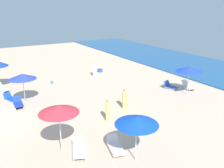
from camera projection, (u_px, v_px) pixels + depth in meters
ocean at (219, 72)px, 27.18m from camera, size 60.00×10.36×0.12m
umbrella_0 at (137, 120)px, 11.09m from camera, size 2.09×2.09×2.37m
lounge_chair_0_0 at (115, 147)px, 12.41m from camera, size 1.54×0.96×0.71m
lounge_chair_1_0 at (2, 89)px, 20.93m from camera, size 1.58×1.16×0.71m
umbrella_2 at (22, 76)px, 18.00m from camera, size 2.07×2.07×2.35m
lounge_chair_2_0 at (11, 99)px, 18.76m from camera, size 1.60×1.14×0.64m
lounge_chair_2_1 at (18, 104)px, 17.80m from camera, size 1.36×0.69×0.66m
umbrella_4 at (189, 69)px, 19.75m from camera, size 2.23×2.23×2.42m
lounge_chair_4_0 at (188, 86)px, 21.59m from camera, size 1.50×0.96×0.72m
lounge_chair_4_1 at (171, 86)px, 21.54m from camera, size 1.36×0.80×0.71m
umbrella_5 at (59, 109)px, 11.57m from camera, size 2.00×2.00×2.65m
lounge_chair_5_0 at (79, 149)px, 12.17m from camera, size 1.63×1.17×0.65m
beachgoer_0 at (125, 99)px, 17.39m from camera, size 0.45×0.45×1.56m
beachgoer_1 at (108, 111)px, 15.49m from camera, size 0.38×0.38×1.55m
beachgoer_2 at (94, 70)px, 25.29m from camera, size 0.45×0.45×1.58m
beach_ball_0 at (52, 82)px, 23.20m from camera, size 0.29×0.29×0.29m
cooler_box_1 at (100, 71)px, 27.12m from camera, size 0.56×0.51×0.37m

